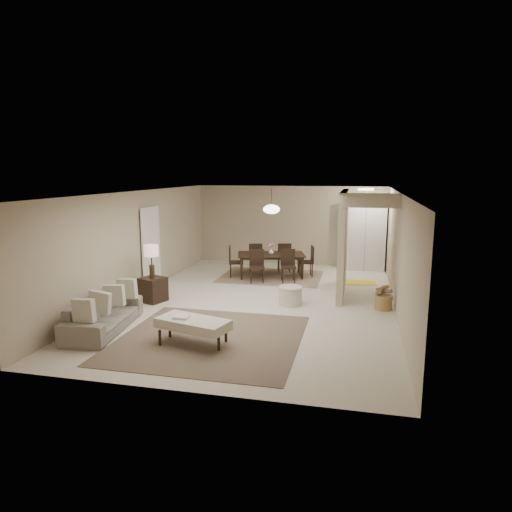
% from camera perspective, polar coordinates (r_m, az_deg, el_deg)
% --- Properties ---
extents(floor, '(9.00, 9.00, 0.00)m').
position_cam_1_polar(floor, '(10.56, 0.46, -5.70)').
color(floor, beige).
rests_on(floor, ground).
extents(ceiling, '(9.00, 9.00, 0.00)m').
position_cam_1_polar(ceiling, '(10.15, 0.48, 7.98)').
color(ceiling, white).
rests_on(ceiling, back_wall).
extents(back_wall, '(6.00, 0.00, 6.00)m').
position_cam_1_polar(back_wall, '(14.66, 4.27, 3.84)').
color(back_wall, '#B8A88B').
rests_on(back_wall, floor).
extents(left_wall, '(0.00, 9.00, 9.00)m').
position_cam_1_polar(left_wall, '(11.31, -14.56, 1.54)').
color(left_wall, '#B8A88B').
rests_on(left_wall, floor).
extents(right_wall, '(0.00, 9.00, 9.00)m').
position_cam_1_polar(right_wall, '(10.08, 17.36, 0.33)').
color(right_wall, '#B8A88B').
rests_on(right_wall, floor).
extents(partition, '(0.15, 2.50, 2.50)m').
position_cam_1_polar(partition, '(11.29, 10.82, 1.67)').
color(partition, '#B8A88B').
rests_on(partition, floor).
extents(doorway, '(0.04, 0.90, 2.04)m').
position_cam_1_polar(doorway, '(11.86, -13.05, 0.88)').
color(doorway, black).
rests_on(doorway, floor).
extents(pantry_cabinet, '(1.20, 0.55, 2.10)m').
position_cam_1_polar(pantry_cabinet, '(14.18, 13.48, 2.53)').
color(pantry_cabinet, silver).
rests_on(pantry_cabinet, floor).
extents(flush_light, '(0.44, 0.44, 0.05)m').
position_cam_1_polar(flush_light, '(13.11, 13.55, 8.09)').
color(flush_light, white).
rests_on(flush_light, ceiling).
extents(living_rug, '(3.20, 3.20, 0.01)m').
position_cam_1_polar(living_rug, '(8.33, -5.78, -10.23)').
color(living_rug, brown).
rests_on(living_rug, floor).
extents(sofa, '(2.13, 1.05, 0.60)m').
position_cam_1_polar(sofa, '(9.10, -18.53, -6.98)').
color(sofa, gray).
rests_on(sofa, floor).
extents(ottoman_bench, '(1.37, 0.90, 0.45)m').
position_cam_1_polar(ottoman_bench, '(8.01, -7.89, -8.42)').
color(ottoman_bench, beige).
rests_on(ottoman_bench, living_rug).
extents(side_table, '(0.65, 0.65, 0.56)m').
position_cam_1_polar(side_table, '(10.77, -12.78, -4.11)').
color(side_table, black).
rests_on(side_table, floor).
extents(table_lamp, '(0.32, 0.32, 0.76)m').
position_cam_1_polar(table_lamp, '(10.59, -12.96, 0.30)').
color(table_lamp, '#402F1B').
rests_on(table_lamp, side_table).
extents(round_pouf, '(0.53, 0.53, 0.41)m').
position_cam_1_polar(round_pouf, '(10.28, 4.34, -4.99)').
color(round_pouf, beige).
rests_on(round_pouf, floor).
extents(wicker_basket, '(0.43, 0.43, 0.32)m').
position_cam_1_polar(wicker_basket, '(10.30, 15.64, -5.60)').
color(wicker_basket, olive).
rests_on(wicker_basket, floor).
extents(dining_rug, '(2.80, 2.10, 0.01)m').
position_cam_1_polar(dining_rug, '(12.98, 1.89, -2.59)').
color(dining_rug, '#8D7357').
rests_on(dining_rug, floor).
extents(dining_table, '(2.07, 1.48, 0.66)m').
position_cam_1_polar(dining_table, '(12.91, 1.90, -1.20)').
color(dining_table, black).
rests_on(dining_table, dining_rug).
extents(dining_chairs, '(2.39, 1.97, 0.88)m').
position_cam_1_polar(dining_chairs, '(12.89, 1.90, -0.70)').
color(dining_chairs, black).
rests_on(dining_chairs, dining_rug).
extents(vase, '(0.16, 0.16, 0.15)m').
position_cam_1_polar(vase, '(12.84, 1.91, 0.56)').
color(vase, white).
rests_on(vase, dining_table).
extents(yellow_mat, '(0.87, 0.59, 0.01)m').
position_cam_1_polar(yellow_mat, '(12.60, 12.97, -3.26)').
color(yellow_mat, yellow).
rests_on(yellow_mat, floor).
extents(pendant_light, '(0.46, 0.46, 0.71)m').
position_cam_1_polar(pendant_light, '(12.69, 1.95, 5.86)').
color(pendant_light, '#402F1B').
rests_on(pendant_light, ceiling).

